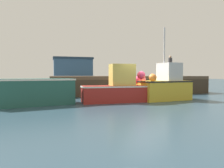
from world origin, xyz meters
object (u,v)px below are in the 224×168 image
(fishing_boat_near_right, at_px, (116,89))
(dockworker, at_px, (170,66))
(fishing_boat_near_left, at_px, (34,91))
(fishing_boat_mid, at_px, (164,86))
(mooring_buoy_foreground, at_px, (58,98))

(fishing_boat_near_right, height_order, dockworker, dockworker)
(fishing_boat_near_left, relative_size, dockworker, 2.35)
(fishing_boat_mid, xyz_separation_m, mooring_buoy_foreground, (-6.51, 0.01, -0.59))
(fishing_boat_mid, distance_m, mooring_buoy_foreground, 6.54)
(fishing_boat_near_left, relative_size, fishing_boat_mid, 0.95)
(mooring_buoy_foreground, bearing_deg, fishing_boat_near_left, -172.72)
(fishing_boat_near_right, bearing_deg, mooring_buoy_foreground, 177.64)
(fishing_boat_near_right, relative_size, fishing_boat_mid, 0.84)
(fishing_boat_mid, relative_size, dockworker, 2.47)
(dockworker, bearing_deg, fishing_boat_near_right, -142.81)
(dockworker, distance_m, mooring_buoy_foreground, 11.42)
(fishing_boat_near_right, distance_m, mooring_buoy_foreground, 3.36)
(fishing_boat_near_left, xyz_separation_m, mooring_buoy_foreground, (1.21, 0.15, -0.43))
(fishing_boat_mid, bearing_deg, dockworker, 54.59)
(mooring_buoy_foreground, bearing_deg, fishing_boat_mid, -0.11)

